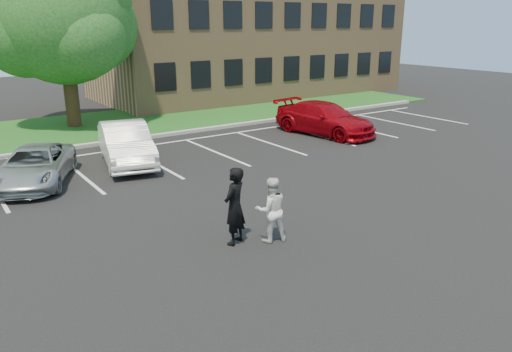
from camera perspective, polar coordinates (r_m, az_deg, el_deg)
The scene contains 11 objects.
ground_plane at distance 13.22m, azimuth 2.49°, elevation -6.25°, with size 90.00×90.00×0.00m, color black.
curb at distance 23.42m, azimuth -15.58°, elevation 3.86°, with size 40.00×0.30×0.15m, color gray.
grass_strip at distance 27.16m, azimuth -18.45°, elevation 5.34°, with size 44.00×8.00×0.08m, color #0E500F.
stall_lines at distance 21.20m, azimuth -9.20°, elevation 2.71°, with size 34.00×5.36×0.01m.
office_building at distance 38.17m, azimuth -0.75°, elevation 15.68°, with size 22.40×10.40×8.30m.
tree at distance 27.12m, azimuth -21.06°, elevation 16.40°, with size 7.80×7.20×8.80m.
man_black_suit at distance 12.14m, azimuth -2.46°, elevation -3.46°, with size 0.71×0.47×1.96m, color black.
man_white_shirt at distance 12.32m, azimuth 1.72°, elevation -3.87°, with size 0.81×0.63×1.66m, color silver.
car_silver_minivan at distance 18.32m, azimuth -23.98°, elevation 1.08°, with size 2.07×4.48×1.24m, color #AEB1B6.
car_white_sedan at distance 19.72m, azimuth -14.64°, elevation 3.58°, with size 1.66×4.76×1.57m, color white.
car_red_compact at distance 24.41m, azimuth 7.85°, elevation 6.52°, with size 2.14×5.26×1.53m, color #97040E.
Camera 1 is at (-7.37, -9.61, 5.30)m, focal length 35.00 mm.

